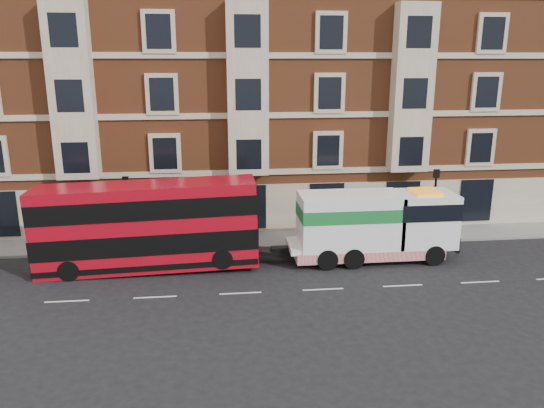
% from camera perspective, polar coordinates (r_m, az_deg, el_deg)
% --- Properties ---
extents(ground, '(120.00, 120.00, 0.00)m').
position_cam_1_polar(ground, '(25.64, -3.41, -9.56)').
color(ground, black).
rests_on(ground, ground).
extents(sidewalk, '(90.00, 3.00, 0.15)m').
position_cam_1_polar(sidewalk, '(32.57, -4.10, -3.92)').
color(sidewalk, slate).
rests_on(sidewalk, ground).
extents(victorian_terrace, '(45.00, 12.00, 20.40)m').
position_cam_1_polar(victorian_terrace, '(38.29, -4.09, 14.19)').
color(victorian_terrace, brown).
rests_on(victorian_terrace, ground).
extents(lamp_post_west, '(0.35, 0.15, 4.35)m').
position_cam_1_polar(lamp_post_west, '(30.94, -15.27, -0.42)').
color(lamp_post_west, black).
rests_on(lamp_post_west, sidewalk).
extents(lamp_post_east, '(0.35, 0.15, 4.35)m').
position_cam_1_polar(lamp_post_east, '(33.21, 17.07, 0.50)').
color(lamp_post_east, black).
rests_on(lamp_post_east, sidewalk).
extents(double_decker_bus, '(11.39, 2.62, 4.61)m').
position_cam_1_polar(double_decker_bus, '(28.37, -13.28, -2.19)').
color(double_decker_bus, '#AE0918').
rests_on(double_decker_bus, ground).
extents(tow_truck, '(9.12, 2.70, 3.80)m').
position_cam_1_polar(tow_truck, '(29.51, 10.70, -2.23)').
color(tow_truck, white).
rests_on(tow_truck, ground).
extents(pedestrian, '(0.65, 0.53, 1.53)m').
position_cam_1_polar(pedestrian, '(32.30, -22.26, -3.65)').
color(pedestrian, '#1B2837').
rests_on(pedestrian, sidewalk).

